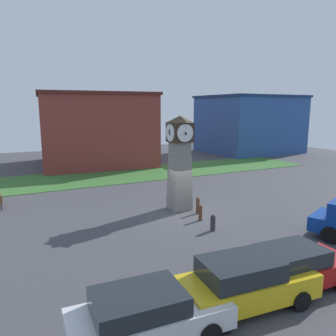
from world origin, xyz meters
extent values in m
plane|color=#424247|center=(0.00, 0.00, 0.00)|extent=(68.12, 68.12, 0.00)
cube|color=gray|center=(0.17, 0.98, 0.42)|extent=(1.21, 1.21, 0.83)
cube|color=gray|center=(0.17, 0.98, 1.25)|extent=(1.16, 1.16, 0.83)
cube|color=slate|center=(0.17, 0.98, 2.08)|extent=(1.12, 1.12, 0.83)
cube|color=gray|center=(0.17, 0.98, 2.92)|extent=(1.07, 1.07, 0.83)
cube|color=gray|center=(0.17, 0.98, 3.75)|extent=(1.02, 1.02, 0.83)
cube|color=#2D2316|center=(0.17, 0.98, 4.75)|extent=(1.27, 1.27, 1.17)
cylinder|color=white|center=(0.17, 1.64, 4.75)|extent=(1.04, 0.04, 1.04)
cube|color=black|center=(0.17, 1.67, 4.75)|extent=(0.06, 0.14, 0.23)
cube|color=black|center=(0.17, 1.67, 4.75)|extent=(0.04, 0.26, 0.34)
cylinder|color=white|center=(0.17, 0.33, 4.75)|extent=(1.04, 0.04, 1.04)
cube|color=black|center=(0.17, 0.30, 4.75)|extent=(0.06, 0.15, 0.22)
cube|color=black|center=(0.17, 0.30, 4.75)|extent=(0.04, 0.39, 0.11)
cylinder|color=white|center=(0.82, 0.98, 4.75)|extent=(0.04, 1.04, 1.04)
cube|color=black|center=(0.86, 0.98, 4.75)|extent=(0.23, 0.06, 0.12)
cube|color=black|center=(0.86, 0.98, 4.75)|extent=(0.38, 0.04, 0.17)
cylinder|color=white|center=(-0.49, 0.98, 4.75)|extent=(0.04, 1.04, 1.04)
cube|color=black|center=(-0.52, 0.98, 4.75)|extent=(0.24, 0.06, 0.10)
cube|color=black|center=(-0.52, 0.98, 4.75)|extent=(0.11, 0.04, 0.39)
pyramid|color=#2D2316|center=(0.17, 0.98, 5.53)|extent=(1.33, 1.33, 0.40)
cylinder|color=brown|center=(0.72, -0.31, 0.44)|extent=(0.22, 0.22, 0.87)
sphere|color=brown|center=(0.72, -0.31, 0.90)|extent=(0.20, 0.20, 0.20)
cylinder|color=brown|center=(0.21, -1.42, 0.39)|extent=(0.21, 0.21, 0.78)
sphere|color=brown|center=(0.21, -1.42, 0.81)|extent=(0.19, 0.19, 0.19)
cylinder|color=#333338|center=(-0.03, -3.02, 0.35)|extent=(0.26, 0.26, 0.71)
sphere|color=#333338|center=(-0.03, -3.02, 0.75)|extent=(0.23, 0.23, 0.23)
cube|color=silver|center=(-6.00, -8.94, 0.60)|extent=(4.45, 2.01, 0.65)
cube|color=#1E2328|center=(-6.33, -8.93, 1.18)|extent=(2.48, 1.78, 0.52)
cylinder|color=black|center=(-4.61, -8.14, 0.32)|extent=(0.65, 0.25, 0.64)
cylinder|color=black|center=(-4.68, -9.87, 0.32)|extent=(0.65, 0.25, 0.64)
cylinder|color=black|center=(-7.32, -8.02, 0.32)|extent=(0.65, 0.25, 0.64)
cube|color=gold|center=(-2.62, -8.89, 0.64)|extent=(4.49, 2.09, 0.75)
cube|color=#1E2328|center=(-2.95, -8.87, 1.31)|extent=(2.51, 1.81, 0.59)
cylinder|color=black|center=(-1.21, -8.14, 0.32)|extent=(0.65, 0.27, 0.64)
cylinder|color=black|center=(-1.33, -9.83, 0.32)|extent=(0.65, 0.27, 0.64)
cylinder|color=black|center=(-3.91, -7.95, 0.32)|extent=(0.65, 0.27, 0.64)
cylinder|color=black|center=(-4.03, -9.64, 0.32)|extent=(0.65, 0.27, 0.64)
cube|color=#A51111|center=(-0.37, -8.75, 0.61)|extent=(4.07, 1.95, 0.68)
cube|color=#1E2328|center=(-0.67, -8.74, 1.22)|extent=(2.27, 1.72, 0.54)
cylinder|color=black|center=(0.90, -7.98, 0.32)|extent=(0.65, 0.25, 0.64)
cylinder|color=black|center=(-1.56, -7.86, 0.32)|extent=(0.65, 0.25, 0.64)
cylinder|color=black|center=(-1.65, -9.53, 0.32)|extent=(0.65, 0.25, 0.64)
cylinder|color=black|center=(3.99, -6.72, 0.40)|extent=(0.57, 0.85, 0.80)
cube|color=brown|center=(-9.78, 6.17, 0.70)|extent=(0.19, 1.60, 0.40)
cylinder|color=#262628|center=(-9.88, 6.80, 0.23)|extent=(0.06, 0.06, 0.45)
cylinder|color=#262628|center=(-9.78, 5.53, 0.23)|extent=(0.06, 0.06, 0.45)
cylinder|color=#3F3F47|center=(0.94, 15.77, 0.44)|extent=(0.14, 0.14, 0.88)
cylinder|color=#3F3F47|center=(1.01, 15.58, 0.44)|extent=(0.14, 0.14, 0.88)
cube|color=#338C4C|center=(0.97, 15.67, 1.21)|extent=(0.35, 0.46, 0.66)
sphere|color=tan|center=(0.97, 15.67, 1.65)|extent=(0.24, 0.24, 0.24)
cube|color=maroon|center=(-0.28, 20.03, 3.72)|extent=(12.31, 11.81, 7.45)
cube|color=#4F1E1B|center=(-0.28, 20.03, 7.60)|extent=(12.68, 12.17, 0.30)
cube|color=#2D5193|center=(21.69, 20.50, 3.77)|extent=(12.48, 10.54, 7.55)
cube|color=navy|center=(21.69, 20.50, 7.70)|extent=(12.86, 10.85, 0.30)
cube|color=#386B2D|center=(-0.78, 12.49, 0.02)|extent=(40.87, 7.21, 0.04)
camera|label=1|loc=(-9.05, -16.29, 6.19)|focal=35.00mm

